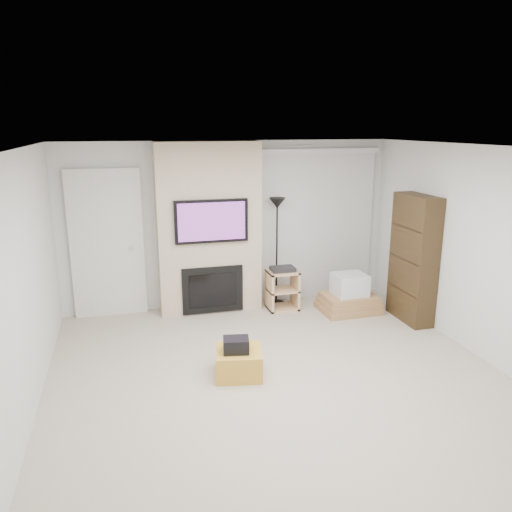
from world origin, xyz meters
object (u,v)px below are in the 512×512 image
object	(u,v)px
box_stack	(349,297)
bookshelf	(413,259)
ottoman	(239,362)
floor_lamp	(277,221)
av_stand	(282,287)

from	to	relation	value
box_stack	bookshelf	size ratio (longest dim) A/B	0.48
ottoman	floor_lamp	xyz separation A→B (m)	(1.10, 2.09, 1.16)
box_stack	bookshelf	world-z (taller)	bookshelf
ottoman	bookshelf	world-z (taller)	bookshelf
ottoman	floor_lamp	distance (m)	2.63
floor_lamp	av_stand	xyz separation A→B (m)	(0.02, -0.23, -0.97)
floor_lamp	bookshelf	size ratio (longest dim) A/B	0.93
floor_lamp	box_stack	bearing A→B (deg)	-31.47
av_stand	bookshelf	world-z (taller)	bookshelf
floor_lamp	av_stand	size ratio (longest dim) A/B	2.53
av_stand	box_stack	size ratio (longest dim) A/B	0.76
bookshelf	floor_lamp	bearing A→B (deg)	146.11
box_stack	bookshelf	xyz separation A→B (m)	(0.70, -0.53, 0.68)
ottoman	av_stand	xyz separation A→B (m)	(1.12, 1.86, 0.20)
av_stand	box_stack	bearing A→B (deg)	-20.83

